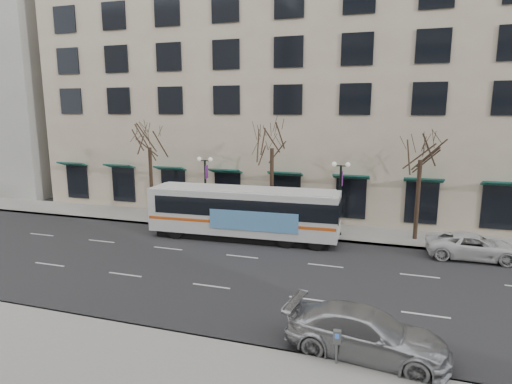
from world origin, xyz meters
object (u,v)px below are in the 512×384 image
at_px(lamp_post_right, 340,195).
at_px(city_bus, 245,211).
at_px(tree_far_mid, 272,135).
at_px(silver_car, 366,333).
at_px(tree_far_left, 149,135).
at_px(white_pickup, 474,246).
at_px(lamp_post_left, 206,187).
at_px(tree_far_right, 421,145).
at_px(pay_station, 337,340).

relative_size(lamp_post_right, city_bus, 0.40).
distance_m(tree_far_mid, silver_car, 17.93).
bearing_deg(tree_far_left, lamp_post_right, -2.29).
distance_m(tree_far_mid, city_bus, 5.92).
bearing_deg(white_pickup, city_bus, 89.82).
xyz_separation_m(tree_far_mid, lamp_post_left, (-4.99, -0.60, -3.96)).
bearing_deg(tree_far_mid, tree_far_right, -0.00).
relative_size(lamp_post_left, pay_station, 4.26).
bearing_deg(white_pickup, lamp_post_right, 74.37).
xyz_separation_m(tree_far_right, white_pickup, (3.13, -2.60, -5.69)).
distance_m(lamp_post_left, city_bus, 4.73).
distance_m(tree_far_left, lamp_post_right, 15.48).
height_order(city_bus, white_pickup, city_bus).
relative_size(silver_car, white_pickup, 1.09).
relative_size(tree_far_left, silver_car, 1.44).
relative_size(tree_far_right, lamp_post_left, 1.55).
relative_size(lamp_post_left, lamp_post_right, 1.00).
bearing_deg(tree_far_left, silver_car, -40.26).
relative_size(tree_far_mid, lamp_post_right, 1.64).
height_order(tree_far_right, silver_car, tree_far_right).
xyz_separation_m(tree_far_mid, white_pickup, (13.13, -2.60, -6.17)).
distance_m(lamp_post_right, silver_car, 14.80).
distance_m(tree_far_mid, lamp_post_left, 6.40).
relative_size(tree_far_mid, white_pickup, 1.62).
bearing_deg(silver_car, lamp_post_left, 48.43).
bearing_deg(city_bus, tree_far_mid, 68.01).
relative_size(tree_far_right, white_pickup, 1.52).
bearing_deg(white_pickup, silver_car, 154.63).
bearing_deg(tree_far_right, lamp_post_left, -177.71).
xyz_separation_m(tree_far_right, lamp_post_left, (-14.99, -0.60, -3.48)).
height_order(tree_far_mid, white_pickup, tree_far_mid).
bearing_deg(city_bus, lamp_post_right, 18.88).
height_order(tree_far_right, pay_station, tree_far_right).
bearing_deg(tree_far_right, white_pickup, -39.74).
height_order(white_pickup, pay_station, white_pickup).
xyz_separation_m(lamp_post_right, silver_car, (2.71, -14.40, -2.11)).
xyz_separation_m(tree_far_left, lamp_post_left, (5.01, -0.60, -3.75)).
relative_size(lamp_post_left, white_pickup, 0.99).
bearing_deg(silver_car, lamp_post_right, 17.65).
xyz_separation_m(tree_far_left, tree_far_mid, (10.00, 0.00, 0.21)).
bearing_deg(lamp_post_right, tree_far_right, 6.85).
bearing_deg(lamp_post_left, tree_far_mid, 6.85).
distance_m(tree_far_right, white_pickup, 6.99).
bearing_deg(tree_far_mid, white_pickup, -11.20).
relative_size(tree_far_left, tree_far_mid, 0.98).
bearing_deg(pay_station, city_bus, 116.25).
bearing_deg(lamp_post_left, white_pickup, -6.30).
bearing_deg(white_pickup, lamp_post_left, 81.91).
distance_m(city_bus, pay_station, 15.31).
distance_m(white_pickup, pay_station, 14.91).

